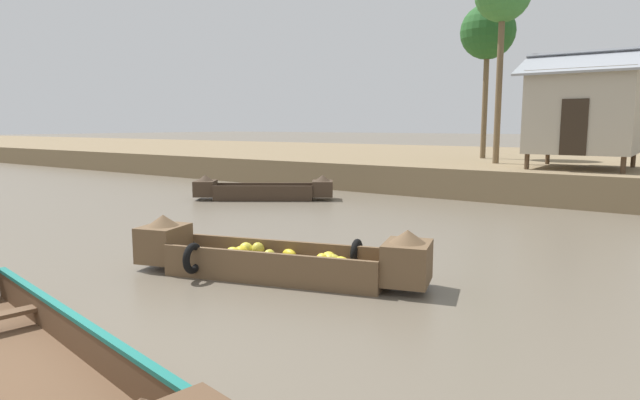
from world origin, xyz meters
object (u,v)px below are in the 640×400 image
Objects in this scene: cargo_boat_upstream at (264,190)px; palm_tree_near at (488,33)px; banana_boat at (277,257)px; viewer_boat at (6,354)px; stilt_house_left at (585,111)px.

palm_tree_near is (4.21, 10.32, 6.28)m from cargo_boat_upstream.
palm_tree_near is at bearing 67.81° from cargo_boat_upstream.
banana_boat is at bearing -47.88° from cargo_boat_upstream.
banana_boat reaches higher than viewer_boat.
viewer_boat is at bearing -83.59° from palm_tree_near.
cargo_boat_upstream is (-6.56, 7.25, -0.04)m from banana_boat.
cargo_boat_upstream is at bearing -112.19° from palm_tree_near.
stilt_house_left reaches higher than cargo_boat_upstream.
stilt_house_left is 7.00m from palm_tree_near.
banana_boat is 14.26m from stilt_house_left.
palm_tree_near is at bearing 141.35° from stilt_house_left.
viewer_boat is at bearing -97.01° from stilt_house_left.
cargo_boat_upstream is at bearing 119.78° from viewer_boat.
banana_boat reaches higher than cargo_boat_upstream.
banana_boat is 1.16× the size of cargo_boat_upstream.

